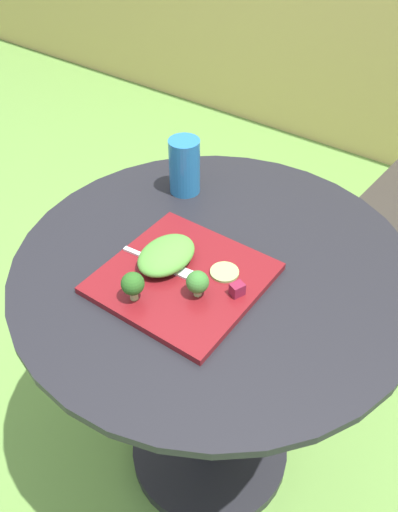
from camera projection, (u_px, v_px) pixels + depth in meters
ground_plane at (210, 451)px, 1.54m from camera, size 12.00×12.00×0.00m
patio_table at (212, 357)px, 1.25m from camera, size 0.80×0.80×0.74m
salad_plate at (183, 278)px, 1.00m from camera, size 0.28×0.28×0.01m
drinking_glass at (185, 169)px, 1.19m from camera, size 0.07×0.07×0.13m
fork at (163, 264)px, 1.02m from camera, size 0.15×0.03×0.00m
lettuce_mound at (166, 255)px, 1.01m from camera, size 0.09×0.13×0.04m
broccoli_floret_0 at (133, 284)px, 0.93m from camera, size 0.04×0.04×0.06m
broccoli_floret_1 at (198, 282)px, 0.94m from camera, size 0.04×0.04×0.05m
cucumber_slice_0 at (224, 272)px, 1.00m from camera, size 0.05×0.05×0.01m
beet_chunk_0 at (237, 289)px, 0.96m from camera, size 0.03×0.03×0.02m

